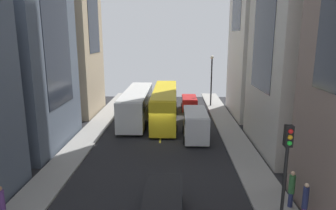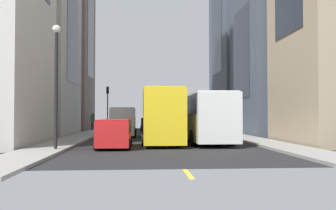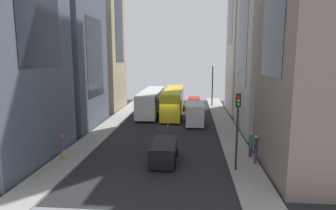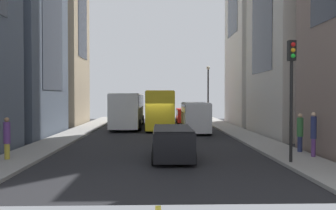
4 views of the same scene
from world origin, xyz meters
name	(u,v)px [view 1 (image 1 of 4)]	position (x,y,z in m)	size (l,w,h in m)	color
ground_plane	(160,139)	(0.00, 0.00, 0.00)	(39.83, 39.83, 0.00)	black
sidewalk_west	(87,138)	(-6.74, 0.00, 0.07)	(2.34, 44.00, 0.15)	gray
sidewalk_east	(235,139)	(6.74, 0.00, 0.07)	(2.34, 44.00, 0.15)	gray
lane_stripe_1	(151,201)	(0.00, -10.50, 0.01)	(0.16, 2.00, 0.01)	yellow
lane_stripe_2	(160,139)	(0.00, 0.00, 0.01)	(0.16, 2.00, 0.01)	yellow
lane_stripe_3	(164,111)	(0.00, 10.50, 0.01)	(0.16, 2.00, 0.01)	yellow
lane_stripe_4	(167,95)	(0.00, 21.00, 0.01)	(0.16, 2.00, 0.01)	yellow
building_west_1	(8,52)	(-12.21, -1.63, 7.93)	(8.27, 9.58, 15.86)	#4C5666
building_east_1	(311,11)	(11.60, -1.91, 11.02)	(7.05, 9.72, 22.05)	#B7B2A8
city_bus_white	(137,102)	(-2.92, 6.45, 2.01)	(2.80, 12.27, 3.35)	silver
streetcar_yellow	(165,102)	(0.21, 6.15, 2.12)	(2.70, 12.89, 3.59)	yellow
delivery_van_white	(196,123)	(3.18, 0.32, 1.51)	(2.25, 5.19, 2.58)	white
car_red_0	(189,102)	(3.14, 11.46, 0.99)	(2.01, 4.14, 1.67)	red
car_black_1	(163,205)	(0.73, -12.49, 0.93)	(2.03, 4.46, 1.57)	black
pedestrian_crossing_mid	(292,188)	(7.54, -11.17, 1.24)	(0.33, 0.33, 2.04)	navy
pedestrian_crossing_near	(305,202)	(7.59, -12.72, 1.33)	(0.28, 0.28, 2.17)	#593372
pedestrian_walking_far	(2,204)	(-7.06, -12.98, 1.20)	(0.32, 0.32, 1.96)	gold
traffic_light_near_corner	(286,163)	(5.97, -14.11, 3.95)	(0.32, 0.44, 5.43)	black
streetlamp_near	(212,75)	(6.07, 13.33, 4.22)	(0.44, 0.44, 6.58)	black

